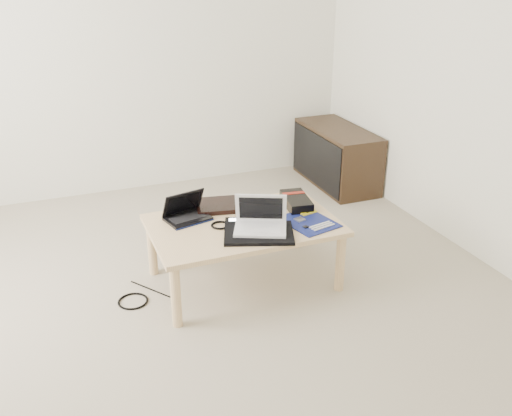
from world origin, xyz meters
name	(u,v)px	position (x,y,z in m)	size (l,w,h in m)	color
ground	(183,312)	(0.00, 0.00, 0.00)	(4.00, 4.00, 0.00)	#B6A993
coffee_table	(244,230)	(0.44, 0.19, 0.35)	(1.10, 0.70, 0.40)	#E6C48A
media_cabinet	(336,156)	(1.77, 1.45, 0.25)	(0.41, 0.90, 0.50)	#392817
book	(219,205)	(0.38, 0.46, 0.41)	(0.33, 0.29, 0.03)	black
netbook	(186,213)	(0.14, 0.36, 0.44)	(0.29, 0.24, 0.17)	black
tablet	(244,224)	(0.43, 0.16, 0.41)	(0.27, 0.24, 0.01)	black
remote	(262,216)	(0.57, 0.21, 0.41)	(0.10, 0.24, 0.02)	#B2B1B6
neoprene_sleeve	(259,233)	(0.47, 0.01, 0.41)	(0.39, 0.29, 0.02)	black
white_laptop	(260,222)	(0.49, 0.04, 0.46)	(0.35, 0.31, 0.20)	white
motherboard	(309,222)	(0.81, 0.05, 0.40)	(0.32, 0.37, 0.02)	#0C1651
gpu_box	(296,201)	(0.84, 0.30, 0.43)	(0.19, 0.31, 0.06)	black
cable_coil	(220,225)	(0.30, 0.20, 0.41)	(0.11, 0.11, 0.01)	black
floor_cable_coil	(133,301)	(-0.24, 0.20, 0.01)	(0.18, 0.18, 0.01)	black
floor_cable_trail	(153,290)	(-0.11, 0.29, 0.00)	(0.01, 0.01, 0.36)	black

